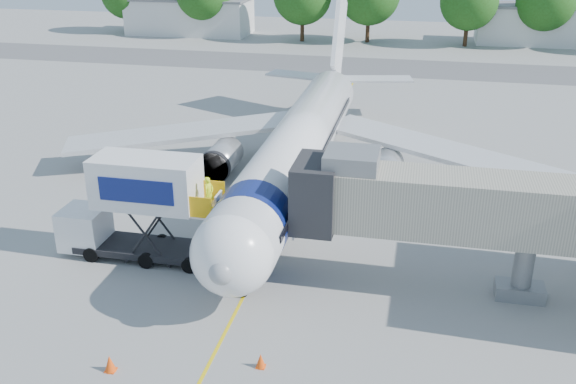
# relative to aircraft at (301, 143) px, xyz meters

# --- Properties ---
(ground) EXTENTS (160.00, 160.00, 0.00)m
(ground) POSITION_rel_aircraft_xyz_m (0.00, -4.12, -2.95)
(ground) COLOR gray
(ground) RESTS_ON ground
(guidance_line) EXTENTS (0.15, 70.00, 0.01)m
(guidance_line) POSITION_rel_aircraft_xyz_m (0.00, -4.12, -2.94)
(guidance_line) COLOR yellow
(guidance_line) RESTS_ON ground
(taxiway_strip) EXTENTS (120.00, 10.00, 0.01)m
(taxiway_strip) POSITION_rel_aircraft_xyz_m (0.00, 37.88, -2.94)
(taxiway_strip) COLOR #59595B
(taxiway_strip) RESTS_ON ground
(aircraft) EXTENTS (34.17, 37.73, 11.35)m
(aircraft) POSITION_rel_aircraft_xyz_m (0.00, 0.00, 0.00)
(aircraft) COLOR white
(aircraft) RESTS_ON ground
(jet_bridge) EXTENTS (13.90, 3.20, 6.60)m
(jet_bridge) POSITION_rel_aircraft_xyz_m (7.99, -11.12, 1.39)
(jet_bridge) COLOR #AAA592
(jet_bridge) RESTS_ON ground
(catering_hiloader) EXTENTS (8.50, 2.44, 5.50)m
(catering_hiloader) POSITION_rel_aircraft_xyz_m (-6.27, -11.12, -0.19)
(catering_hiloader) COLOR black
(catering_hiloader) RESTS_ON ground
(safety_cone_a) EXTENTS (0.39, 0.39, 0.62)m
(safety_cone_a) POSITION_rel_aircraft_xyz_m (2.04, -18.49, -2.65)
(safety_cone_a) COLOR #FF4D0D
(safety_cone_a) RESTS_ON ground
(safety_cone_b) EXTENTS (0.44, 0.44, 0.71)m
(safety_cone_b) POSITION_rel_aircraft_xyz_m (-3.61, -19.93, -2.61)
(safety_cone_b) COLOR #FF4D0D
(safety_cone_b) RESTS_ON ground
(outbuilding_left) EXTENTS (18.40, 8.40, 5.30)m
(outbuilding_left) POSITION_rel_aircraft_xyz_m (-28.00, 55.88, -0.29)
(outbuilding_left) COLOR silver
(outbuilding_left) RESTS_ON ground
(outbuilding_right) EXTENTS (16.40, 7.40, 5.30)m
(outbuilding_right) POSITION_rel_aircraft_xyz_m (22.00, 57.88, -0.29)
(outbuilding_right) COLOR silver
(outbuilding_right) RESTS_ON ground
(tree_e) EXTENTS (7.71, 7.71, 9.83)m
(tree_e) POSITION_rel_aircraft_xyz_m (12.46, 53.72, 3.02)
(tree_e) COLOR #382314
(tree_e) RESTS_ON ground
(tree_f) EXTENTS (7.79, 7.79, 9.93)m
(tree_f) POSITION_rel_aircraft_xyz_m (22.39, 55.18, 3.08)
(tree_f) COLOR #382314
(tree_f) RESTS_ON ground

